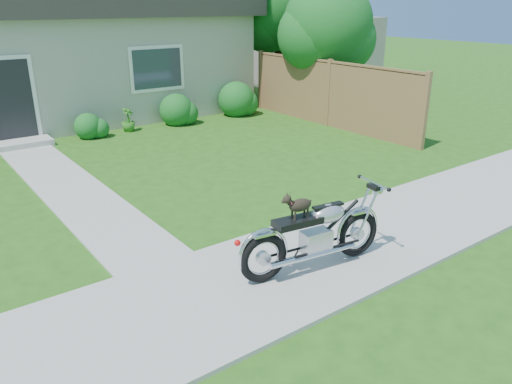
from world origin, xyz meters
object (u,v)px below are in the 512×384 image
Objects in this scene: house at (36,46)px; fence at (329,93)px; tree_near at (332,29)px; motorcycle_with_dog at (316,234)px; potted_plant_right at (128,120)px; tree_far at (284,7)px.

fence is at bearing -44.74° from house.
tree_near is 10.16m from motorcycle_with_dog.
house reaches higher than potted_plant_right.
house is at bearing 110.76° from potted_plant_right.
potted_plant_right is (1.31, -3.44, -1.82)m from house.
tree_near is 6.20× the size of potted_plant_right.
fence is 4.86m from tree_far.
motorcycle_with_dog is at bearing -97.25° from potted_plant_right.
fence is 2.18m from tree_near.
fence is 8.59m from motorcycle_with_dog.
fence is at bearing -134.75° from tree_near.
fence is 1.31× the size of tree_far.
tree_near is 6.64m from potted_plant_right.
fence is 1.60× the size of tree_near.
tree_near reaches higher than fence.
tree_near is at bearing 45.25° from fence.
tree_far is 7.59× the size of potted_plant_right.
tree_near is at bearing -36.04° from house.
motorcycle_with_dog is at bearing -135.46° from fence.
tree_near is at bearing -101.09° from tree_far.
tree_far reaches higher than house.
potted_plant_right is (-6.55, -1.19, -2.91)m from tree_far.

